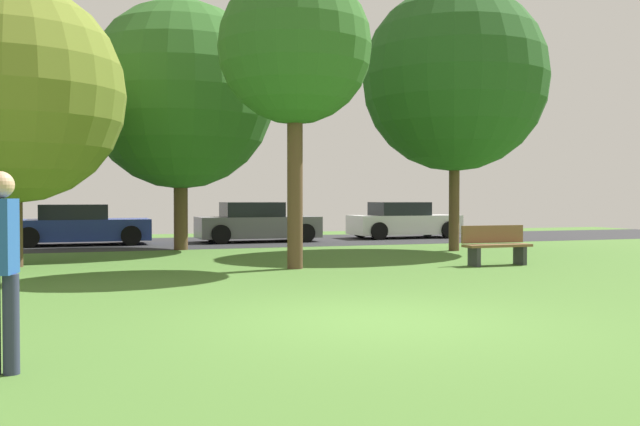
{
  "coord_description": "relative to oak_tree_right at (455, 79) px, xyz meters",
  "views": [
    {
      "loc": [
        -3.54,
        -8.16,
        1.55
      ],
      "look_at": [
        0.0,
        2.05,
        1.3
      ],
      "focal_mm": 39.92,
      "sensor_mm": 36.0,
      "label": 1
    }
  ],
  "objects": [
    {
      "name": "ground_plane",
      "position": [
        -6.82,
        -9.92,
        -4.94
      ],
      "size": [
        44.0,
        44.0,
        0.0
      ],
      "primitive_type": "plane",
      "color": "#47702D"
    },
    {
      "name": "road_strip",
      "position": [
        -6.82,
        6.08,
        -4.94
      ],
      "size": [
        44.0,
        6.4,
        0.01
      ],
      "primitive_type": "cube",
      "color": "#28282B",
      "rests_on": "ground_plane"
    },
    {
      "name": "oak_tree_right",
      "position": [
        0.0,
        0.0,
        0.0
      ],
      "size": [
        5.32,
        5.32,
        7.61
      ],
      "color": "brown",
      "rests_on": "ground_plane"
    },
    {
      "name": "maple_tree_far",
      "position": [
        -7.4,
        2.95,
        -0.42
      ],
      "size": [
        5.49,
        5.49,
        7.28
      ],
      "color": "brown",
      "rests_on": "ground_plane"
    },
    {
      "name": "oak_tree_center",
      "position": [
        -11.62,
        -1.04,
        -1.11
      ],
      "size": [
        4.87,
        4.87,
        6.28
      ],
      "color": "brown",
      "rests_on": "ground_plane"
    },
    {
      "name": "maple_tree_near",
      "position": [
        -5.85,
        -3.41,
        -0.2
      ],
      "size": [
        3.32,
        3.32,
        6.44
      ],
      "color": "brown",
      "rests_on": "ground_plane"
    },
    {
      "name": "person_bystander",
      "position": [
        -10.97,
        -11.35,
        -3.95
      ],
      "size": [
        0.3,
        0.36,
        1.77
      ],
      "rotation": [
        0.0,
        0.0,
        1.34
      ],
      "color": "#2D334C",
      "rests_on": "ground_plane"
    },
    {
      "name": "parked_car_blue",
      "position": [
        -10.21,
        6.11,
        -4.33
      ],
      "size": [
        4.32,
        2.0,
        1.31
      ],
      "color": "#233893",
      "rests_on": "ground_plane"
    },
    {
      "name": "parked_car_grey",
      "position": [
        -4.4,
        5.84,
        -4.31
      ],
      "size": [
        4.17,
        1.92,
        1.37
      ],
      "color": "slate",
      "rests_on": "ground_plane"
    },
    {
      "name": "parked_car_white",
      "position": [
        1.42,
        6.3,
        -4.32
      ],
      "size": [
        4.09,
        1.96,
        1.36
      ],
      "color": "white",
      "rests_on": "ground_plane"
    },
    {
      "name": "park_bench",
      "position": [
        -1.31,
        -4.17,
        -4.48
      ],
      "size": [
        1.6,
        0.45,
        0.9
      ],
      "rotation": [
        0.0,
        0.0,
        3.14
      ],
      "color": "brown",
      "rests_on": "ground_plane"
    }
  ]
}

